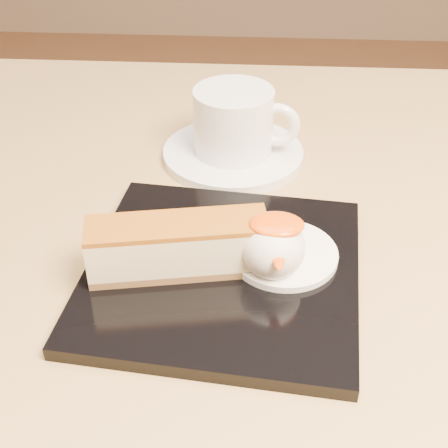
# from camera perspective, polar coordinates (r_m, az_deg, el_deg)

# --- Properties ---
(table) EXTENTS (0.80, 0.80, 0.72)m
(table) POSITION_cam_1_polar(r_m,az_deg,el_deg) (0.67, -3.98, -11.71)
(table) COLOR black
(table) RESTS_ON ground
(dessert_plate) EXTENTS (0.24, 0.24, 0.01)m
(dessert_plate) POSITION_cam_1_polar(r_m,az_deg,el_deg) (0.52, -0.14, -4.36)
(dessert_plate) COLOR black
(dessert_plate) RESTS_ON table
(cheesecake) EXTENTS (0.15, 0.06, 0.05)m
(cheesecake) POSITION_cam_1_polar(r_m,az_deg,el_deg) (0.50, -4.22, -2.03)
(cheesecake) COLOR brown
(cheesecake) RESTS_ON dessert_plate
(cream_smear) EXTENTS (0.09, 0.09, 0.01)m
(cream_smear) POSITION_cam_1_polar(r_m,az_deg,el_deg) (0.52, 5.47, -2.74)
(cream_smear) COLOR white
(cream_smear) RESTS_ON dessert_plate
(ice_cream_scoop) EXTENTS (0.05, 0.05, 0.05)m
(ice_cream_scoop) POSITION_cam_1_polar(r_m,az_deg,el_deg) (0.49, 4.49, -2.15)
(ice_cream_scoop) COLOR white
(ice_cream_scoop) RESTS_ON cream_smear
(mango_sauce) EXTENTS (0.04, 0.03, 0.01)m
(mango_sauce) POSITION_cam_1_polar(r_m,az_deg,el_deg) (0.48, 4.85, -0.03)
(mango_sauce) COLOR #F54F07
(mango_sauce) RESTS_ON ice_cream_scoop
(mint_sprig) EXTENTS (0.04, 0.03, 0.00)m
(mint_sprig) POSITION_cam_1_polar(r_m,az_deg,el_deg) (0.54, 2.34, -0.57)
(mint_sprig) COLOR #2B812A
(mint_sprig) RESTS_ON cream_smear
(saucer) EXTENTS (0.15, 0.15, 0.01)m
(saucer) POSITION_cam_1_polar(r_m,az_deg,el_deg) (0.67, 0.84, 6.46)
(saucer) COLOR white
(saucer) RESTS_ON table
(coffee_cup) EXTENTS (0.11, 0.08, 0.07)m
(coffee_cup) POSITION_cam_1_polar(r_m,az_deg,el_deg) (0.65, 1.05, 9.48)
(coffee_cup) COLOR white
(coffee_cup) RESTS_ON saucer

